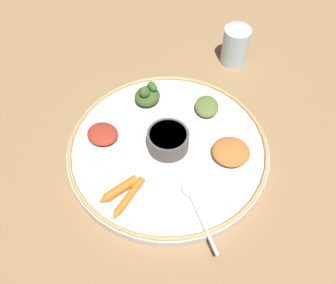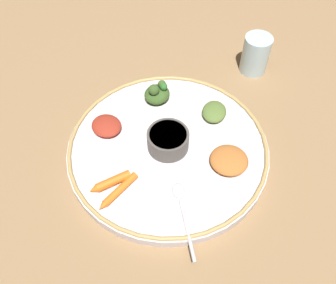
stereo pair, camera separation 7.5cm
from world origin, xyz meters
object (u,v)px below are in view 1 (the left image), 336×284
carrot_outer (128,198)px  drinking_glass (235,48)px  carrot_near_spoon (119,190)px  greens_pile (147,95)px  spoon (195,204)px  center_bowl (168,140)px

carrot_outer → drinking_glass: 0.48m
carrot_near_spoon → drinking_glass: (0.46, 0.14, 0.01)m
greens_pile → carrot_near_spoon: 0.24m
spoon → carrot_near_spoon: bearing=129.4°
greens_pile → drinking_glass: drinking_glass is taller
center_bowl → drinking_glass: size_ratio=0.89×
carrot_near_spoon → center_bowl: bearing=9.5°
center_bowl → spoon: (-0.05, -0.13, -0.02)m
greens_pile → carrot_near_spoon: greens_pile is taller
center_bowl → carrot_near_spoon: (-0.14, -0.02, -0.01)m
spoon → carrot_outer: bearing=135.0°
spoon → carrot_outer: (-0.09, 0.09, 0.00)m
center_bowl → spoon: 0.14m
drinking_glass → greens_pile: bearing=177.4°
carrot_outer → spoon: bearing=-45.0°
carrot_near_spoon → carrot_outer: 0.02m
greens_pile → center_bowl: bearing=-110.1°
spoon → carrot_near_spoon: size_ratio=1.82×
center_bowl → drinking_glass: drinking_glass is taller
greens_pile → drinking_glass: bearing=-2.6°
spoon → greens_pile: (0.10, 0.26, 0.02)m
center_bowl → carrot_near_spoon: bearing=-170.5°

